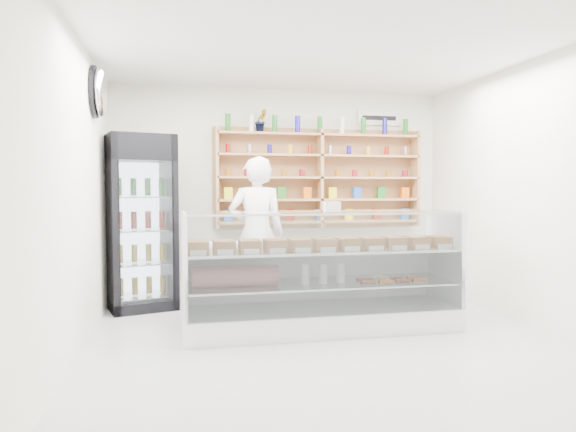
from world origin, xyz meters
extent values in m
plane|color=silver|center=(0.00, 0.00, 0.00)|extent=(5.00, 5.00, 0.00)
plane|color=white|center=(0.00, 0.00, 2.80)|extent=(5.00, 5.00, 0.00)
plane|color=white|center=(0.00, 2.50, 1.40)|extent=(4.50, 0.00, 4.50)
plane|color=white|center=(0.00, -2.50, 1.40)|extent=(4.50, 0.00, 4.50)
plane|color=white|center=(-2.25, 0.00, 1.40)|extent=(0.00, 5.00, 5.00)
plane|color=white|center=(2.25, 0.00, 1.40)|extent=(0.00, 5.00, 5.00)
cube|color=white|center=(0.04, 0.60, 0.12)|extent=(2.81, 0.80, 0.23)
cube|color=white|center=(0.04, 0.97, 0.53)|extent=(2.81, 0.05, 0.59)
cube|color=silver|center=(0.04, 0.60, 0.48)|extent=(2.70, 0.70, 0.02)
cube|color=silver|center=(0.04, 0.60, 0.82)|extent=(2.75, 0.73, 0.02)
cube|color=silver|center=(0.04, 0.22, 0.73)|extent=(2.75, 0.11, 0.98)
cube|color=silver|center=(0.04, 0.55, 1.22)|extent=(2.75, 0.56, 0.01)
imported|color=white|center=(-0.48, 1.65, 0.92)|extent=(0.70, 0.49, 1.83)
cube|color=black|center=(-1.85, 1.97, 1.04)|extent=(0.92, 0.91, 2.09)
cube|color=#310436|center=(-1.94, 1.64, 1.93)|extent=(0.72, 0.23, 0.29)
cube|color=silver|center=(-1.95, 1.63, 0.95)|extent=(0.61, 0.18, 1.65)
cube|color=tan|center=(-0.90, 2.34, 1.59)|extent=(0.04, 0.28, 1.33)
cube|color=tan|center=(0.50, 2.34, 1.59)|extent=(0.04, 0.28, 1.33)
cube|color=tan|center=(1.90, 2.34, 1.59)|extent=(0.04, 0.28, 1.33)
cube|color=tan|center=(0.50, 2.34, 1.00)|extent=(2.80, 0.28, 0.03)
cube|color=tan|center=(0.50, 2.34, 1.30)|extent=(2.80, 0.28, 0.03)
cube|color=tan|center=(0.50, 2.34, 1.60)|extent=(2.80, 0.28, 0.03)
cube|color=tan|center=(0.50, 2.34, 1.90)|extent=(2.80, 0.28, 0.03)
cube|color=tan|center=(0.50, 2.34, 2.18)|extent=(2.80, 0.28, 0.03)
imported|color=#1E6626|center=(-0.31, 2.34, 2.35)|extent=(0.21, 0.19, 0.31)
ellipsoid|color=silver|center=(-2.17, 1.20, 2.45)|extent=(0.15, 0.50, 0.50)
cube|color=white|center=(1.40, 2.47, 2.45)|extent=(0.62, 0.03, 0.20)
camera|label=1|loc=(-1.36, -4.45, 1.46)|focal=32.00mm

